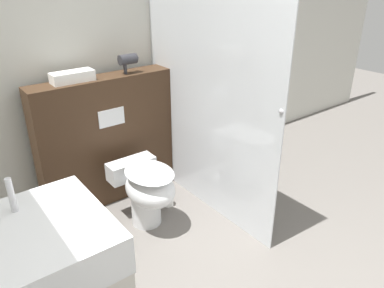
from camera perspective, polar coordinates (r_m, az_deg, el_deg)
wall_back at (r=3.23m, az=-14.15°, el=13.75°), size 8.00×0.06×2.50m
partition_panel at (r=3.22m, az=-12.67°, el=0.58°), size 1.18×0.23×1.08m
shower_glass at (r=2.85m, az=2.18°, el=9.89°), size 0.04×1.53×2.20m
toilet at (r=2.90m, az=-6.94°, el=-6.86°), size 0.38×0.58×0.50m
hair_drier at (r=3.09m, az=-9.61°, el=12.57°), size 0.17×0.08×0.16m
folded_towel at (r=2.95m, az=-17.76°, el=9.75°), size 0.31×0.13×0.08m
spare_toilet_roll at (r=3.25m, az=-3.66°, el=-8.56°), size 0.09×0.09×0.09m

